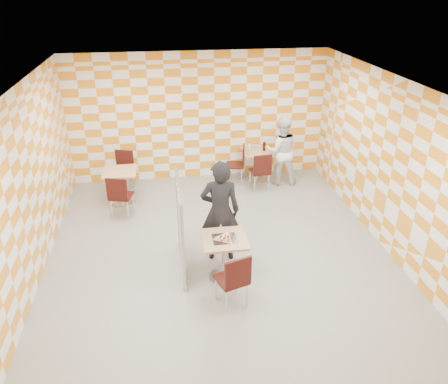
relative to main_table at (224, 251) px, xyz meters
name	(u,v)px	position (x,y,z in m)	size (l,w,h in m)	color
room_shell	(215,166)	(0.02, 1.17, 0.99)	(7.00, 7.00, 7.00)	gray
main_table	(224,251)	(0.00, 0.00, 0.00)	(0.70, 0.70, 0.75)	tan
second_table	(257,160)	(1.34, 3.68, 0.00)	(0.70, 0.70, 0.75)	tan
empty_table	(121,181)	(-1.81, 2.96, 0.00)	(0.70, 0.70, 0.75)	tan
chair_main_front	(234,278)	(0.03, -0.75, 0.04)	(0.53, 0.54, 0.92)	black
chair_second_front	(261,169)	(1.30, 3.06, 0.04)	(0.46, 0.47, 0.92)	black
chair_second_side	(239,161)	(0.89, 3.59, 0.04)	(0.51, 0.51, 0.92)	black
chair_empty_near	(119,194)	(-1.79, 2.27, 0.04)	(0.52, 0.53, 0.92)	black
chair_empty_far	(124,167)	(-1.77, 3.63, 0.04)	(0.53, 0.54, 0.92)	black
partition	(180,227)	(-0.67, 0.39, 0.28)	(0.08, 1.38, 1.55)	white
man_dark	(220,211)	(0.02, 0.59, 0.40)	(0.66, 0.44, 1.82)	black
man_white	(282,151)	(1.87, 3.43, 0.30)	(0.79, 0.62, 1.63)	white
pizza_on_foil	(225,238)	(0.00, -0.02, 0.26)	(0.40, 0.40, 0.04)	silver
sport_bottle	(249,146)	(1.17, 3.78, 0.33)	(0.06, 0.06, 0.20)	white
soda_bottle	(264,146)	(1.51, 3.68, 0.34)	(0.07, 0.07, 0.23)	black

